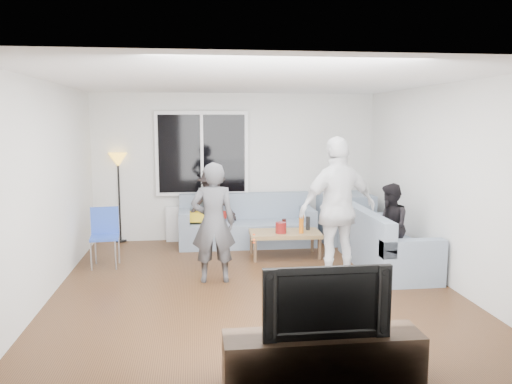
{
  "coord_description": "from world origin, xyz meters",
  "views": [
    {
      "loc": [
        -0.74,
        -6.25,
        2.13
      ],
      "look_at": [
        0.1,
        0.6,
        1.15
      ],
      "focal_mm": 35.57,
      "sensor_mm": 36.0,
      "label": 1
    }
  ],
  "objects": [
    {
      "name": "radiator",
      "position": [
        -0.6,
        2.65,
        0.31
      ],
      "size": [
        1.3,
        0.12,
        0.62
      ],
      "primitive_type": "cube",
      "color": "silver",
      "rests_on": "floor"
    },
    {
      "name": "floor_lamp",
      "position": [
        -2.05,
        2.73,
        0.78
      ],
      "size": [
        0.32,
        0.32,
        1.56
      ],
      "primitive_type": null,
      "color": "yellow",
      "rests_on": "floor"
    },
    {
      "name": "cushion_red",
      "position": [
        -0.43,
        2.33,
        0.51
      ],
      "size": [
        0.46,
        0.44,
        0.13
      ],
      "primitive_type": "cube",
      "rotation": [
        0.0,
        0.0,
        -0.53
      ],
      "color": "maroon",
      "rests_on": "sofa_back_section"
    },
    {
      "name": "window_glass",
      "position": [
        -0.6,
        2.65,
        1.55
      ],
      "size": [
        1.5,
        0.02,
        1.35
      ],
      "primitive_type": "cube",
      "color": "black",
      "rests_on": "window_frame"
    },
    {
      "name": "television",
      "position": [
        0.26,
        -2.5,
        0.73
      ],
      "size": [
        1.01,
        0.13,
        0.58
      ],
      "primitive_type": "imported",
      "color": "black",
      "rests_on": "tv_console"
    },
    {
      "name": "wall_back",
      "position": [
        0.0,
        2.77,
        1.3
      ],
      "size": [
        5.0,
        0.04,
        2.6
      ],
      "primitive_type": "cube",
      "color": "silver",
      "rests_on": "ground"
    },
    {
      "name": "player_right",
      "position": [
        1.14,
        0.16,
        0.96
      ],
      "size": [
        1.21,
        0.76,
        1.92
      ],
      "primitive_type": "imported",
      "rotation": [
        0.0,
        0.0,
        3.42
      ],
      "color": "white",
      "rests_on": "floor"
    },
    {
      "name": "side_chair",
      "position": [
        -2.05,
        1.16,
        0.43
      ],
      "size": [
        0.44,
        0.44,
        0.86
      ],
      "primitive_type": null,
      "rotation": [
        0.0,
        0.0,
        0.11
      ],
      "color": "#2A4BB6",
      "rests_on": "floor"
    },
    {
      "name": "coffee_table",
      "position": [
        0.65,
        1.39,
        0.2
      ],
      "size": [
        1.12,
        0.64,
        0.4
      ],
      "primitive_type": "cube",
      "rotation": [
        0.0,
        0.0,
        -0.04
      ],
      "color": "#987949",
      "rests_on": "floor"
    },
    {
      "name": "sofa_right_section",
      "position": [
        2.02,
        0.67,
        0.42
      ],
      "size": [
        2.0,
        0.85,
        0.85
      ],
      "primitive_type": null,
      "rotation": [
        0.0,
        0.0,
        1.57
      ],
      "color": "gray",
      "rests_on": "floor"
    },
    {
      "name": "sofa_back_section",
      "position": [
        0.14,
        2.27,
        0.42
      ],
      "size": [
        2.3,
        0.85,
        0.85
      ],
      "primitive_type": null,
      "color": "gray",
      "rests_on": "floor"
    },
    {
      "name": "spectator_back",
      "position": [
        -0.45,
        2.3,
        0.65
      ],
      "size": [
        0.88,
        0.55,
        1.3
      ],
      "primitive_type": "imported",
      "rotation": [
        0.0,
        0.0,
        0.09
      ],
      "color": "black",
      "rests_on": "floor"
    },
    {
      "name": "spectator_right",
      "position": [
        2.02,
        0.55,
        0.62
      ],
      "size": [
        0.6,
        0.7,
        1.24
      ],
      "primitive_type": "imported",
      "rotation": [
        0.0,
        0.0,
        -1.8
      ],
      "color": "black",
      "rests_on": "floor"
    },
    {
      "name": "potted_plant",
      "position": [
        -0.37,
        2.62,
        0.79
      ],
      "size": [
        0.21,
        0.18,
        0.34
      ],
      "primitive_type": "imported",
      "rotation": [
        0.0,
        0.0,
        -0.16
      ],
      "color": "#336629",
      "rests_on": "radiator"
    },
    {
      "name": "bottle_d",
      "position": [
        0.89,
        1.26,
        0.54
      ],
      "size": [
        0.07,
        0.07,
        0.28
      ],
      "primitive_type": "cylinder",
      "color": "orange",
      "rests_on": "coffee_table"
    },
    {
      "name": "pitcher",
      "position": [
        0.57,
        1.3,
        0.49
      ],
      "size": [
        0.17,
        0.17,
        0.17
      ],
      "primitive_type": "cylinder",
      "color": "maroon",
      "rests_on": "coffee_table"
    },
    {
      "name": "sofa_corner",
      "position": [
        1.89,
        2.27,
        0.42
      ],
      "size": [
        0.85,
        0.85,
        0.85
      ],
      "primitive_type": "cube",
      "color": "gray",
      "rests_on": "floor"
    },
    {
      "name": "bottle_e",
      "position": [
        1.04,
        1.48,
        0.51
      ],
      "size": [
        0.07,
        0.07,
        0.21
      ],
      "primitive_type": "cylinder",
      "color": "black",
      "rests_on": "coffee_table"
    },
    {
      "name": "tv_console",
      "position": [
        0.26,
        -2.5,
        0.22
      ],
      "size": [
        1.6,
        0.4,
        0.44
      ],
      "primitive_type": "cube",
      "color": "#34241A",
      "rests_on": "floor"
    },
    {
      "name": "player_left",
      "position": [
        -0.5,
        0.29,
        0.8
      ],
      "size": [
        0.59,
        0.39,
        1.59
      ],
      "primitive_type": "imported",
      "rotation": [
        0.0,
        0.0,
        3.12
      ],
      "color": "#434448",
      "rests_on": "floor"
    },
    {
      "name": "cushion_yellow",
      "position": [
        -0.74,
        2.25,
        0.51
      ],
      "size": [
        0.38,
        0.32,
        0.14
      ],
      "primitive_type": "cube",
      "rotation": [
        0.0,
        0.0,
        0.0
      ],
      "color": "gold",
      "rests_on": "sofa_back_section"
    },
    {
      "name": "ceiling",
      "position": [
        0.0,
        0.0,
        2.62
      ],
      "size": [
        5.0,
        5.5,
        0.04
      ],
      "primitive_type": "cube",
      "color": "white",
      "rests_on": "ground"
    },
    {
      "name": "window_mullion",
      "position": [
        -0.6,
        2.64,
        1.55
      ],
      "size": [
        0.05,
        0.03,
        1.35
      ],
      "primitive_type": "cube",
      "color": "white",
      "rests_on": "window_frame"
    },
    {
      "name": "bottle_c",
      "position": [
        0.66,
        1.52,
        0.49
      ],
      "size": [
        0.07,
        0.07,
        0.18
      ],
      "primitive_type": "cylinder",
      "color": "black",
      "rests_on": "coffee_table"
    },
    {
      "name": "window_frame",
      "position": [
        -0.6,
        2.69,
        1.55
      ],
      "size": [
        1.62,
        0.06,
        1.47
      ],
      "primitive_type": "cube",
      "color": "white",
      "rests_on": "wall_back"
    },
    {
      "name": "floor",
      "position": [
        0.0,
        0.0,
        -0.02
      ],
      "size": [
        5.0,
        5.5,
        0.04
      ],
      "primitive_type": "cube",
      "color": "#56351C",
      "rests_on": "ground"
    },
    {
      "name": "wall_front",
      "position": [
        0.0,
        -2.77,
        1.3
      ],
      "size": [
        5.0,
        0.04,
        2.6
      ],
      "primitive_type": "cube",
      "color": "silver",
      "rests_on": "ground"
    },
    {
      "name": "vase",
      "position": [
        -0.71,
        2.62,
        0.71
      ],
      "size": [
        0.18,
        0.18,
        0.18
      ],
      "primitive_type": "imported",
      "rotation": [
        0.0,
        0.0,
        0.03
      ],
      "color": "silver",
      "rests_on": "radiator"
    },
    {
      "name": "wall_right",
      "position": [
        2.52,
        0.0,
        1.3
      ],
      "size": [
        0.04,
        5.5,
        2.6
      ],
      "primitive_type": "cube",
      "color": "silver",
      "rests_on": "ground"
    },
    {
      "name": "wall_left",
      "position": [
        -2.52,
        0.0,
        1.3
      ],
      "size": [
        0.04,
        5.5,
        2.6
      ],
      "primitive_type": "cube",
      "color": "silver",
      "rests_on": "ground"
    }
  ]
}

